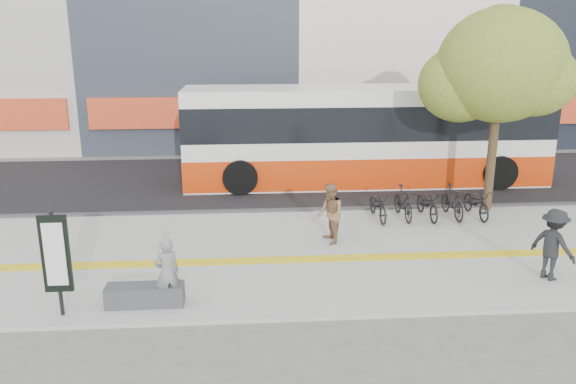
{
  "coord_description": "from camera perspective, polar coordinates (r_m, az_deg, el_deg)",
  "views": [
    {
      "loc": [
        -0.43,
        -12.14,
        5.6
      ],
      "look_at": [
        0.62,
        2.0,
        1.56
      ],
      "focal_mm": 35.44,
      "sensor_mm": 36.0,
      "label": 1
    }
  ],
  "objects": [
    {
      "name": "curb",
      "position": [
        18.02,
        -2.66,
        -1.98
      ],
      "size": [
        40.0,
        0.25,
        0.14
      ],
      "primitive_type": "cube",
      "color": "#3A3A3D",
      "rests_on": "ground"
    },
    {
      "name": "pedestrian_tan",
      "position": [
        15.18,
        4.24,
        -2.18
      ],
      "size": [
        0.73,
        0.88,
        1.64
      ],
      "primitive_type": "imported",
      "rotation": [
        0.0,
        0.0,
        -1.42
      ],
      "color": "#896343",
      "rests_on": "sidewalk"
    },
    {
      "name": "street",
      "position": [
        21.87,
        -2.96,
        1.13
      ],
      "size": [
        40.0,
        8.0,
        0.06
      ],
      "primitive_type": "cube",
      "color": "black",
      "rests_on": "ground"
    },
    {
      "name": "pedestrian_dark",
      "position": [
        14.29,
        25.05,
        -4.8
      ],
      "size": [
        1.07,
        1.24,
        1.67
      ],
      "primitive_type": "imported",
      "rotation": [
        0.0,
        0.0,
        2.08
      ],
      "color": "black",
      "rests_on": "sidewalk"
    },
    {
      "name": "sidewalk",
      "position": [
        14.74,
        -2.26,
        -6.27
      ],
      "size": [
        40.0,
        7.0,
        0.08
      ],
      "primitive_type": "cube",
      "color": "gray",
      "rests_on": "ground"
    },
    {
      "name": "street_tree",
      "position": [
        18.62,
        20.33,
        11.6
      ],
      "size": [
        4.4,
        3.8,
        6.31
      ],
      "color": "#342718",
      "rests_on": "sidewalk"
    },
    {
      "name": "bench",
      "position": [
        12.35,
        -14.15,
        -10.0
      ],
      "size": [
        1.6,
        0.45,
        0.45
      ],
      "primitive_type": "cube",
      "color": "#3A3A3D",
      "rests_on": "sidewalk"
    },
    {
      "name": "seated_woman",
      "position": [
        12.04,
        -12.05,
        -7.88
      ],
      "size": [
        0.63,
        0.54,
        1.47
      ],
      "primitive_type": "imported",
      "rotation": [
        0.0,
        0.0,
        3.56
      ],
      "color": "black",
      "rests_on": "sidewalk"
    },
    {
      "name": "bicycle_row",
      "position": [
        17.77,
        13.85,
        -1.09
      ],
      "size": [
        3.74,
        1.74,
        0.99
      ],
      "color": "black",
      "rests_on": "sidewalk"
    },
    {
      "name": "ground",
      "position": [
        13.38,
        -2.03,
        -8.85
      ],
      "size": [
        120.0,
        120.0,
        0.0
      ],
      "primitive_type": "plane",
      "color": "#5E5E59",
      "rests_on": "ground"
    },
    {
      "name": "tactile_strip",
      "position": [
        14.26,
        -2.19,
        -6.86
      ],
      "size": [
        40.0,
        0.45,
        0.01
      ],
      "primitive_type": "cube",
      "color": "yellow",
      "rests_on": "sidewalk"
    },
    {
      "name": "signboard",
      "position": [
        12.06,
        -22.28,
        -5.9
      ],
      "size": [
        0.55,
        0.1,
        2.2
      ],
      "color": "black",
      "rests_on": "sidewalk"
    },
    {
      "name": "bus",
      "position": [
        21.46,
        7.75,
        5.38
      ],
      "size": [
        13.35,
        3.17,
        3.55
      ],
      "color": "silver",
      "rests_on": "street"
    }
  ]
}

